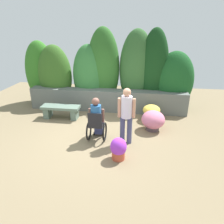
{
  "coord_description": "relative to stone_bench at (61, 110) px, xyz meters",
  "views": [
    {
      "loc": [
        1.27,
        -5.52,
        3.18
      ],
      "look_at": [
        0.5,
        0.0,
        0.85
      ],
      "focal_mm": 33.45,
      "sensor_mm": 36.0,
      "label": 1
    }
  ],
  "objects": [
    {
      "name": "hedge_backdrop",
      "position": [
        1.46,
        1.58,
        1.07
      ],
      "size": [
        6.95,
        1.18,
        3.15
      ],
      "color": "#337523",
      "rests_on": "ground"
    },
    {
      "name": "person_in_wheelchair",
      "position": [
        1.62,
        -1.33,
        0.31
      ],
      "size": [
        0.53,
        0.66,
        1.33
      ],
      "rotation": [
        0.0,
        0.0,
        -0.16
      ],
      "color": "black",
      "rests_on": "ground"
    },
    {
      "name": "person_standing_companion",
      "position": [
        2.48,
        -1.41,
        0.63
      ],
      "size": [
        0.49,
        0.3,
        1.64
      ],
      "rotation": [
        0.0,
        0.0,
        -0.2
      ],
      "color": "#44486F",
      "rests_on": "ground"
    },
    {
      "name": "flower_pot_terracotta_by_wall",
      "position": [
        2.36,
        -2.24,
        -0.01
      ],
      "size": [
        0.42,
        0.42,
        0.6
      ],
      "color": "#BE4C35",
      "rests_on": "ground"
    },
    {
      "name": "stone_bench",
      "position": [
        0.0,
        0.0,
        0.0
      ],
      "size": [
        1.39,
        0.46,
        0.48
      ],
      "rotation": [
        0.0,
        0.0,
        -0.06
      ],
      "color": "slate",
      "rests_on": "ground"
    },
    {
      "name": "stone_retaining_wall",
      "position": [
        1.55,
        1.0,
        0.11
      ],
      "size": [
        6.16,
        0.5,
        0.85
      ],
      "primitive_type": "cube",
      "color": "#5F6560",
      "rests_on": "ground"
    },
    {
      "name": "flower_pot_red_accent",
      "position": [
        3.27,
        0.28,
        0.02
      ],
      "size": [
        0.61,
        0.61,
        0.57
      ],
      "color": "#93593C",
      "rests_on": "ground"
    },
    {
      "name": "ground_plane",
      "position": [
        1.55,
        -1.19,
        -0.31
      ],
      "size": [
        11.82,
        11.82,
        0.0
      ],
      "primitive_type": "plane",
      "color": "#7F6E50"
    },
    {
      "name": "flower_pot_purple_near",
      "position": [
        3.29,
        -0.48,
        0.02
      ],
      "size": [
        0.75,
        0.75,
        0.65
      ],
      "color": "#57444A",
      "rests_on": "ground"
    }
  ]
}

